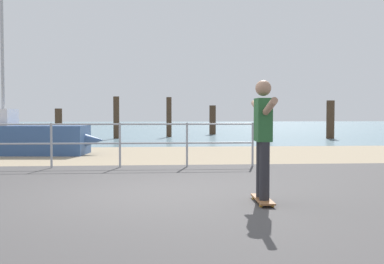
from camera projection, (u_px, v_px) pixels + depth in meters
The scene contains 13 objects.
ground_plane at pixel (151, 208), 6.21m from camera, with size 24.00×10.00×0.04m, color #474444.
beach_strip at pixel (154, 155), 14.18m from camera, with size 24.00×6.00×0.04m, color tan.
sea_surface at pixel (156, 127), 42.08m from camera, with size 72.00×50.00×0.04m, color slate.
railing_fence at pixel (16, 139), 10.53m from camera, with size 10.93×0.05×1.05m.
sailboat at pixel (19, 138), 14.09m from camera, with size 5.02×1.76×5.75m.
skateboard at pixel (263, 199), 6.49m from camera, with size 0.23×0.81×0.08m.
skateboarder at pixel (263, 132), 6.45m from camera, with size 0.22×1.45×1.65m.
groyne_post_0 at pixel (59, 124), 21.78m from camera, with size 0.33×0.33×1.48m, color #422D1E.
groyne_post_1 at pixel (116, 118), 22.78m from camera, with size 0.29×0.29×2.08m, color #422D1E.
groyne_post_2 at pixel (169, 117), 24.29m from camera, with size 0.27×0.27×2.10m, color #422D1E.
groyne_post_3 at pixel (213, 120), 27.14m from camera, with size 0.38×0.38×1.72m, color #422D1E.
groyne_post_4 at pixel (269, 119), 24.29m from camera, with size 0.31×0.31×1.91m, color #422D1E.
groyne_post_5 at pixel (330, 120), 22.75m from camera, with size 0.39×0.39×1.89m, color #422D1E.
Camera 1 is at (0.08, -7.19, 1.28)m, focal length 43.43 mm.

